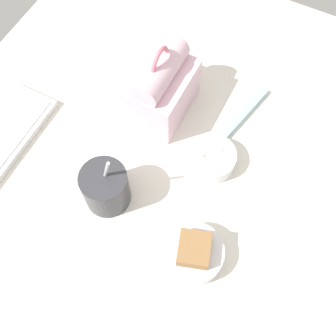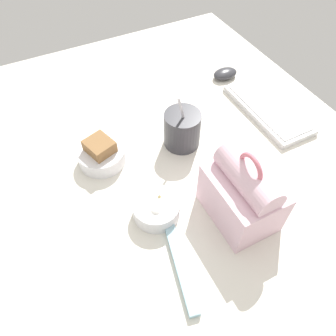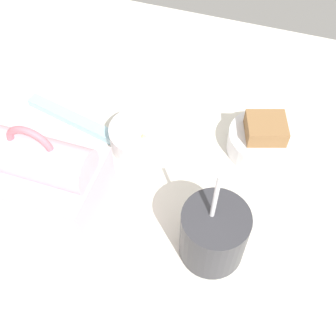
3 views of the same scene
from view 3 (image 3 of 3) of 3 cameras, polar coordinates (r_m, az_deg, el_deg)
name	(u,v)px [view 3 (image 3 of 3)]	position (r cm, az deg, el deg)	size (l,w,h in cm)	color
desk_surface	(181,213)	(72.81, 1.74, -6.12)	(140.00, 110.00, 2.00)	silver
lunch_bag	(46,182)	(68.13, -16.15, -1.82)	(17.47, 13.27, 20.63)	beige
soup_cup	(214,234)	(64.05, 6.20, -8.84)	(10.14, 10.14, 17.43)	#333338
bento_bowl_sandwich	(263,140)	(79.08, 12.70, 3.78)	(12.68, 12.68, 7.59)	silver
bento_bowl_snacks	(140,136)	(78.46, -3.84, 4.32)	(11.22, 11.22, 5.28)	silver
chopstick_case	(73,119)	(85.25, -12.68, 6.47)	(21.41, 7.06, 1.60)	#99C6D6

